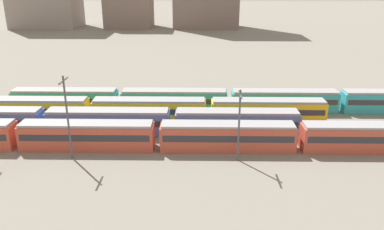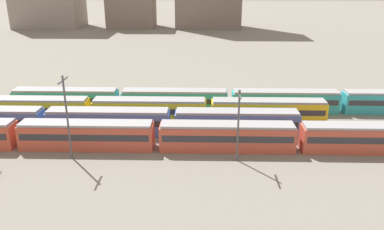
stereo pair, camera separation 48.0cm
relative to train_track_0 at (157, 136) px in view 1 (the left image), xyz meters
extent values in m
plane|color=slate|center=(-15.39, 7.80, -1.90)|extent=(600.00, 600.00, 0.00)
cube|color=#BC4C38|center=(-9.45, 0.00, -0.20)|extent=(18.00, 3.00, 3.40)
cube|color=#2D2D33|center=(-9.45, 0.00, 0.20)|extent=(17.20, 3.06, 0.90)
cube|color=#939399|center=(-9.45, 0.00, 1.67)|extent=(17.60, 2.70, 0.35)
cube|color=#BC4C38|center=(9.45, 0.00, -0.20)|extent=(18.00, 3.00, 3.40)
cube|color=#2D2D33|center=(9.45, 0.00, 0.20)|extent=(17.20, 3.06, 0.90)
cube|color=#939399|center=(9.45, 0.00, 1.67)|extent=(17.60, 2.70, 0.35)
cube|color=#BC4C38|center=(28.35, 0.00, -0.20)|extent=(18.00, 3.00, 3.40)
cube|color=#2D2D33|center=(28.35, 0.00, 0.20)|extent=(17.20, 3.06, 0.90)
cube|color=#939399|center=(28.35, 0.00, 1.67)|extent=(17.60, 2.70, 0.35)
cube|color=#4C70BC|center=(-7.72, 5.20, -0.20)|extent=(18.00, 3.00, 3.40)
cube|color=#2D2D33|center=(-7.72, 5.20, 0.20)|extent=(17.20, 3.06, 0.90)
cube|color=#939399|center=(-7.72, 5.20, 1.67)|extent=(17.60, 2.70, 0.35)
cube|color=#4C70BC|center=(11.18, 5.20, -0.20)|extent=(18.00, 3.00, 3.40)
cube|color=#2D2D33|center=(11.18, 5.20, 0.20)|extent=(17.20, 3.06, 0.90)
cube|color=#939399|center=(11.18, 5.20, 1.67)|extent=(17.60, 2.70, 0.35)
cube|color=yellow|center=(-21.20, 10.40, -0.20)|extent=(18.00, 3.00, 3.40)
cube|color=#2D2D33|center=(-21.20, 10.40, 0.20)|extent=(17.20, 3.06, 0.90)
cube|color=#939399|center=(-21.20, 10.40, 1.67)|extent=(17.60, 2.70, 0.35)
cube|color=yellow|center=(-2.30, 10.40, -0.20)|extent=(18.00, 3.00, 3.40)
cube|color=#2D2D33|center=(-2.30, 10.40, 0.20)|extent=(17.20, 3.06, 0.90)
cube|color=#939399|center=(-2.30, 10.40, 1.67)|extent=(17.60, 2.70, 0.35)
cube|color=yellow|center=(16.60, 10.40, -0.20)|extent=(18.00, 3.00, 3.40)
cube|color=#2D2D33|center=(16.60, 10.40, 0.20)|extent=(17.20, 3.06, 0.90)
cube|color=#939399|center=(16.60, 10.40, 1.67)|extent=(17.60, 2.70, 0.35)
cube|color=teal|center=(-17.52, 15.60, -0.20)|extent=(18.00, 3.00, 3.40)
cube|color=#2D2D33|center=(-17.52, 15.60, 0.20)|extent=(17.20, 3.06, 0.90)
cube|color=#939399|center=(-17.52, 15.60, 1.67)|extent=(17.60, 2.70, 0.35)
cube|color=teal|center=(1.38, 15.60, -0.20)|extent=(18.00, 3.00, 3.40)
cube|color=#2D2D33|center=(1.38, 15.60, 0.20)|extent=(17.20, 3.06, 0.90)
cube|color=#939399|center=(1.38, 15.60, 1.67)|extent=(17.60, 2.70, 0.35)
cube|color=teal|center=(20.28, 15.60, -0.20)|extent=(18.00, 3.00, 3.40)
cube|color=#2D2D33|center=(20.28, 15.60, 0.20)|extent=(17.20, 3.06, 0.90)
cube|color=#939399|center=(20.28, 15.60, 1.67)|extent=(17.60, 2.70, 0.35)
cylinder|color=#4C4C51|center=(-10.67, -3.15, 3.57)|extent=(0.24, 0.24, 10.95)
cube|color=#47474C|center=(-10.67, -3.15, 8.45)|extent=(0.16, 3.20, 0.16)
cylinder|color=#4C4C51|center=(10.56, -3.25, 2.77)|extent=(0.24, 0.24, 9.35)
cube|color=#47474C|center=(10.56, -3.25, 6.85)|extent=(0.16, 3.20, 0.16)
cube|color=#7A665B|center=(-24.94, 126.05, 8.77)|extent=(19.90, 16.61, 21.36)
camera|label=1|loc=(5.52, -47.68, 20.48)|focal=36.16mm
camera|label=2|loc=(6.00, -47.67, 20.48)|focal=36.16mm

